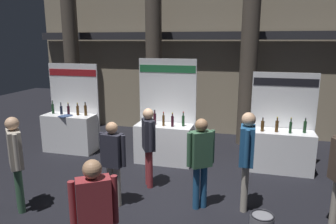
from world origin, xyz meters
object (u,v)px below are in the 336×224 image
visitor_2 (247,152)px  visitor_3 (201,156)px  visitor_5 (95,214)px  exhibitor_booth_1 (164,138)px  exhibitor_booth_2 (281,147)px  visitor_4 (149,141)px  visitor_1 (113,157)px  exhibitor_booth_0 (71,129)px  visitor_6 (16,156)px

visitor_2 → visitor_3: size_ratio=1.07×
visitor_5 → exhibitor_booth_1: bearing=61.0°
exhibitor_booth_1 → exhibitor_booth_2: size_ratio=1.13×
visitor_2 → visitor_4: visitor_2 is taller
exhibitor_booth_1 → visitor_3: exhibitor_booth_1 is taller
visitor_3 → visitor_4: (-1.18, 0.62, -0.01)m
visitor_5 → visitor_3: bearing=34.4°
visitor_1 → visitor_3: 1.58m
visitor_1 → visitor_2: size_ratio=0.89×
visitor_1 → visitor_2: (2.34, 0.47, 0.15)m
exhibitor_booth_1 → visitor_2: (2.02, -1.87, 0.47)m
exhibitor_booth_0 → exhibitor_booth_1: size_ratio=0.93×
exhibitor_booth_0 → exhibitor_booth_2: exhibitor_booth_0 is taller
visitor_3 → visitor_2: bearing=-25.3°
exhibitor_booth_1 → visitor_2: size_ratio=1.42×
visitor_1 → visitor_6: 1.68m
exhibitor_booth_2 → exhibitor_booth_0: bearing=-179.4°
visitor_1 → visitor_3: (1.55, 0.31, 0.06)m
visitor_2 → visitor_4: bearing=77.1°
exhibitor_booth_1 → exhibitor_booth_2: bearing=3.8°
visitor_3 → visitor_6: bearing=159.9°
exhibitor_booth_0 → visitor_5: size_ratio=1.42×
exhibitor_booth_0 → exhibitor_booth_2: size_ratio=1.05×
exhibitor_booth_1 → visitor_6: bearing=-122.4°
exhibitor_booth_2 → visitor_3: exhibitor_booth_2 is taller
exhibitor_booth_0 → visitor_6: exhibitor_booth_0 is taller
visitor_3 → visitor_6: (-3.11, -0.92, 0.04)m
visitor_2 → visitor_6: 4.04m
visitor_4 → visitor_5: bearing=155.7°
visitor_4 → exhibitor_booth_2: bearing=-89.5°
visitor_6 → visitor_2: bearing=-120.1°
exhibitor_booth_1 → visitor_3: 2.41m
visitor_1 → visitor_4: visitor_4 is taller
visitor_5 → visitor_1: bearing=75.3°
exhibitor_booth_1 → visitor_5: bearing=-85.5°
exhibitor_booth_0 → visitor_2: size_ratio=1.32×
exhibitor_booth_1 → visitor_5: 4.28m
exhibitor_booth_1 → visitor_4: bearing=-87.7°
exhibitor_booth_2 → visitor_1: size_ratio=1.43×
visitor_4 → exhibitor_booth_0: bearing=31.2°
exhibitor_booth_0 → visitor_2: (4.75, -2.00, 0.47)m
exhibitor_booth_1 → visitor_2: exhibitor_booth_1 is taller
visitor_4 → visitor_1: bearing=128.4°
exhibitor_booth_1 → exhibitor_booth_2: 2.80m
exhibitor_booth_0 → visitor_1: size_ratio=1.49×
exhibitor_booth_0 → visitor_4: 3.21m
visitor_1 → visitor_3: bearing=19.2°
visitor_2 → visitor_5: (-1.69, -2.38, -0.09)m
visitor_6 → exhibitor_booth_0: bearing=-30.1°
visitor_3 → visitor_6: size_ratio=0.97×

